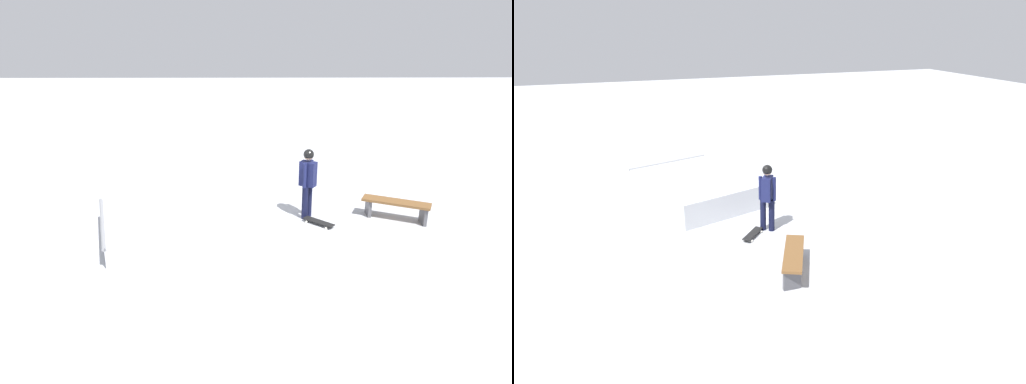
# 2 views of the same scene
# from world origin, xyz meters

# --- Properties ---
(ground_plane) EXTENTS (60.00, 60.00, 0.00)m
(ground_plane) POSITION_xyz_m (0.00, 0.00, 0.00)
(ground_plane) COLOR #B7BABF
(skate_ramp) EXTENTS (5.94, 4.12, 0.74)m
(skate_ramp) POSITION_xyz_m (1.75, 0.40, 0.32)
(skate_ramp) COLOR silver
(skate_ramp) RESTS_ON ground
(skater) EXTENTS (0.44, 0.39, 1.73)m
(skater) POSITION_xyz_m (-1.40, -1.04, 1.01)
(skater) COLOR black
(skater) RESTS_ON ground
(skateboard) EXTENTS (0.73, 0.69, 0.09)m
(skateboard) POSITION_xyz_m (-1.64, -0.57, 0.08)
(skateboard) COLOR black
(skateboard) RESTS_ON ground
(park_bench) EXTENTS (1.62, 1.03, 0.48)m
(park_bench) POSITION_xyz_m (-3.53, -0.88, 0.36)
(park_bench) COLOR brown
(park_bench) RESTS_ON ground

